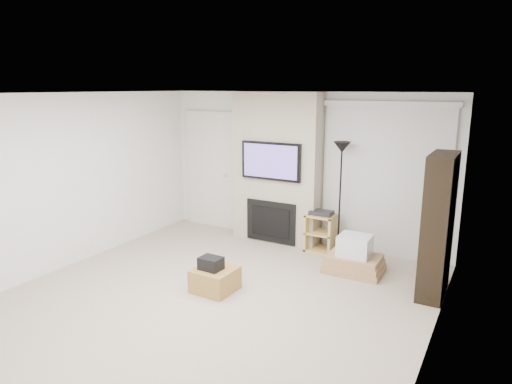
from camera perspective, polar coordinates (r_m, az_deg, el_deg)
The scene contains 15 objects.
floor at distance 5.75m, azimuth -6.01°, elevation -13.64°, with size 5.00×5.50×0.00m, color #B3A08C.
ceiling at distance 5.15m, azimuth -6.68°, elevation 12.11°, with size 5.00×5.50×0.00m, color white.
wall_back at distance 7.67m, azimuth 5.67°, elevation 3.01°, with size 5.00×2.50×0.00m, color white.
wall_left at distance 7.04m, azimuth -23.17°, elevation 1.11°, with size 5.50×2.50×0.00m, color white.
wall_right at distance 4.41m, azimuth 21.33°, elevation -5.37°, with size 5.50×2.50×0.00m, color white.
hvac_vent at distance 5.62m, azimuth 1.61°, elevation 12.23°, with size 0.35×0.18×0.01m, color silver.
ottoman at distance 6.01m, azimuth -5.14°, elevation -10.84°, with size 0.50×0.50×0.30m, color #A2783B.
black_bag at distance 5.90m, azimuth -5.65°, elevation -8.86°, with size 0.28×0.22×0.16m, color black.
fireplace_wall at distance 7.63m, azimuth 2.62°, elevation 2.90°, with size 1.50×0.47×2.50m.
entry_door at distance 8.54m, azimuth -5.61°, elevation 2.70°, with size 1.02×0.11×2.14m.
vertical_blinds at distance 7.18m, azimuth 15.80°, elevation 2.08°, with size 1.98×0.10×2.37m.
floor_lamp at distance 7.07m, azimuth 10.60°, elevation 3.18°, with size 0.26×0.26×1.77m.
av_stand at distance 7.37m, azimuth 8.12°, elevation -4.71°, with size 0.45×0.38×0.66m.
box_stack at distance 6.68m, azimuth 12.18°, elevation -8.06°, with size 0.81×0.62×0.54m.
bookshelf at distance 6.07m, azimuth 21.78°, elevation -3.94°, with size 0.30×0.80×1.80m.
Camera 1 is at (3.00, -4.18, 2.57)m, focal length 32.00 mm.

